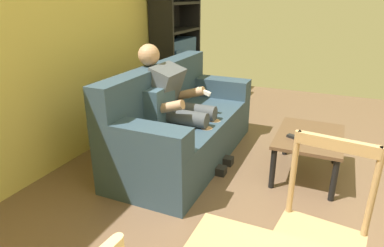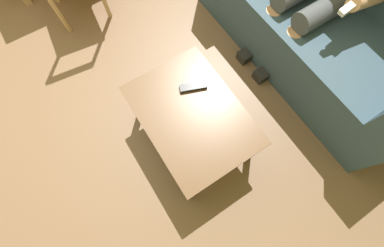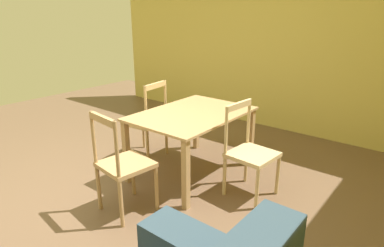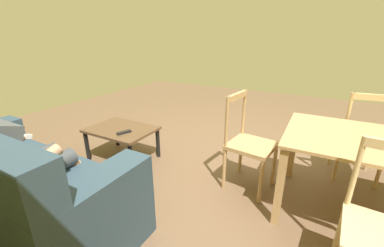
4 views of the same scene
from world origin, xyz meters
name	(u,v)px [view 3 (image 3 of 4)]	position (x,y,z in m)	size (l,w,h in m)	color
ground_plane	(80,209)	(0.00, 0.00, 0.00)	(8.69, 8.69, 0.00)	brown
wall_side	(258,41)	(-3.35, 0.00, 1.32)	(0.12, 5.71, 2.65)	#D2BE5D
dining_table	(192,122)	(-1.25, 0.36, 0.62)	(1.31, 0.92, 0.73)	tan
dining_chair_near_wall	(250,153)	(-1.25, 1.09, 0.45)	(0.45, 0.45, 0.94)	#D1B27F
dining_chair_facing_couch	(123,165)	(-0.27, 0.36, 0.47)	(0.47, 0.47, 0.97)	tan
dining_chair_by_doorway	(147,122)	(-1.26, -0.37, 0.47)	(0.47, 0.47, 0.97)	tan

